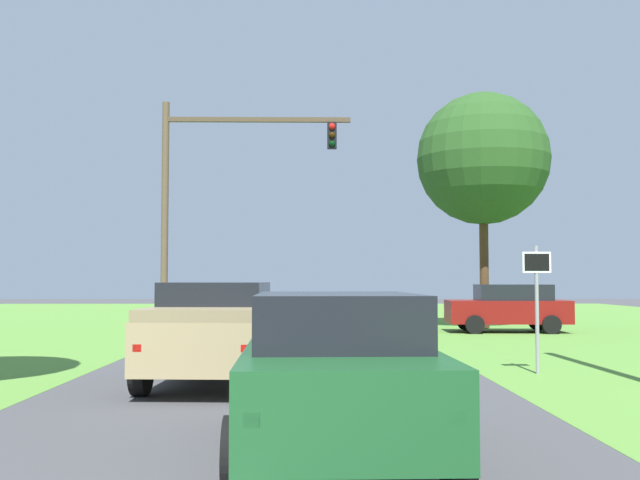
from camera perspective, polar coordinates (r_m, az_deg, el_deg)
ground_plane at (r=15.16m, az=-2.95°, el=-10.50°), size 120.00×120.00×0.00m
red_suv_near at (r=8.39m, az=1.34°, el=-9.96°), size 2.36×4.55×1.81m
pickup_truck_lead at (r=14.12m, az=-7.96°, el=-7.03°), size 2.53×4.96×1.91m
traffic_light at (r=25.65m, az=-8.40°, el=4.28°), size 6.47×0.40×8.06m
keep_moving_sign at (r=16.14m, az=16.38°, el=-3.86°), size 0.60×0.09×2.67m
oak_tree_right at (r=30.98m, az=12.45°, el=6.11°), size 5.37×5.37×9.57m
crossing_suv_far at (r=28.54m, az=14.34°, el=-5.04°), size 4.50×2.20×1.78m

